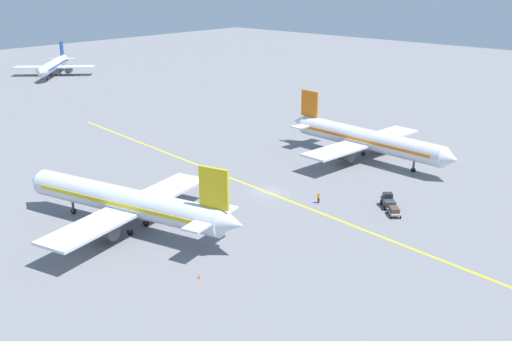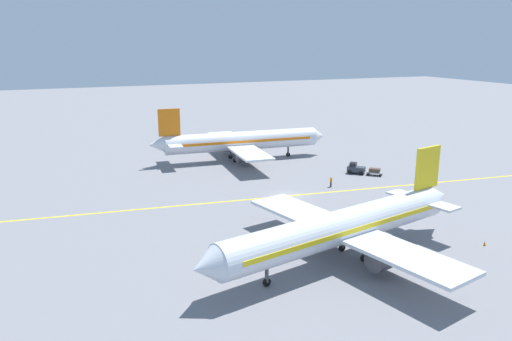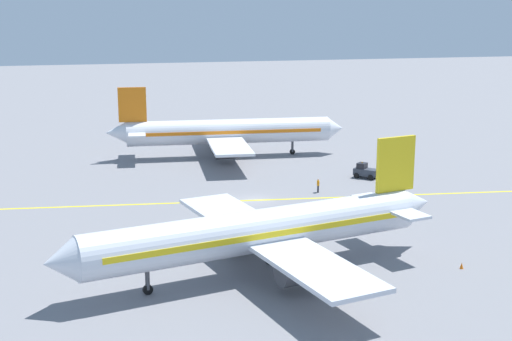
{
  "view_description": "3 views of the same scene",
  "coord_description": "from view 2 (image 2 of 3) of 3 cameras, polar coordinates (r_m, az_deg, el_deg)",
  "views": [
    {
      "loc": [
        -64.93,
        -56.48,
        32.33
      ],
      "look_at": [
        -4.04,
        -1.24,
        4.82
      ],
      "focal_mm": 42.0,
      "sensor_mm": 36.0,
      "label": 1
    },
    {
      "loc": [
        -64.0,
        32.09,
        22.54
      ],
      "look_at": [
        5.95,
        2.71,
        2.8
      ],
      "focal_mm": 35.0,
      "sensor_mm": 36.0,
      "label": 2
    },
    {
      "loc": [
        -77.33,
        18.67,
        22.19
      ],
      "look_at": [
        0.79,
        -0.49,
        3.35
      ],
      "focal_mm": 50.0,
      "sensor_mm": 36.0,
      "label": 3
    }
  ],
  "objects": [
    {
      "name": "baggage_cart_trailing",
      "position": [
        88.48,
        13.41,
        -0.07
      ],
      "size": [
        2.83,
        2.82,
        1.24
      ],
      "color": "gray",
      "rests_on": "ground"
    },
    {
      "name": "baggage_tug_dark",
      "position": [
        88.98,
        11.32,
        0.23
      ],
      "size": [
        3.19,
        3.18,
        2.11
      ],
      "color": "#333842",
      "rests_on": "ground"
    },
    {
      "name": "traffic_cone_near_nose",
      "position": [
        70.48,
        0.04,
        -3.83
      ],
      "size": [
        0.32,
        0.32,
        0.55
      ],
      "primitive_type": "cone",
      "color": "orange",
      "rests_on": "ground"
    },
    {
      "name": "traffic_cone_mid_apron",
      "position": [
        62.79,
        24.67,
        -7.58
      ],
      "size": [
        0.32,
        0.32,
        0.55
      ],
      "primitive_type": "cone",
      "color": "orange",
      "rests_on": "ground"
    },
    {
      "name": "airplane_adjacent_stand",
      "position": [
        96.69,
        -1.82,
        3.35
      ],
      "size": [
        28.31,
        35.54,
        10.6
      ],
      "color": "silver",
      "rests_on": "ground"
    },
    {
      "name": "ground_crew_worker",
      "position": [
        80.11,
        8.56,
        -1.24
      ],
      "size": [
        0.58,
        0.24,
        1.68
      ],
      "color": "#23232D",
      "rests_on": "ground"
    },
    {
      "name": "airplane_at_gate",
      "position": [
        53.19,
        9.99,
        -6.38
      ],
      "size": [
        28.45,
        35.23,
        10.6
      ],
      "color": "silver",
      "rests_on": "ground"
    },
    {
      "name": "apron_yellow_centreline",
      "position": [
        75.05,
        3.68,
        -2.92
      ],
      "size": [
        13.69,
        119.31,
        0.01
      ],
      "primitive_type": "cube",
      "rotation": [
        0.0,
        0.0,
        -0.11
      ],
      "color": "yellow",
      "rests_on": "ground"
    },
    {
      "name": "ground_plane",
      "position": [
        75.06,
        3.68,
        -2.92
      ],
      "size": [
        400.0,
        400.0,
        0.0
      ],
      "primitive_type": "plane",
      "color": "slate"
    }
  ]
}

